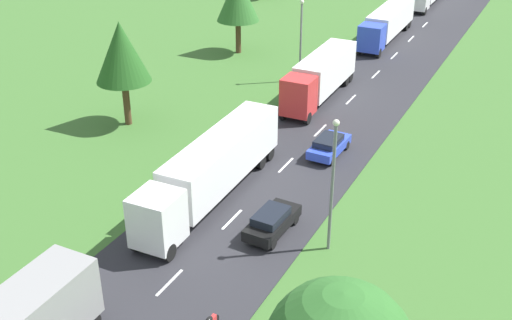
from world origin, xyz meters
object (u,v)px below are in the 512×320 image
(lamppost_third, at_px, (301,36))
(truck_second, at_px, (213,167))
(car_third, at_px, (272,221))
(car_fourth, at_px, (329,145))
(truck_third, at_px, (321,75))
(tree_birch, at_px, (122,53))
(truck_fourth, at_px, (388,22))
(lamppost_second, at_px, (333,180))

(lamppost_third, bearing_deg, truck_second, -80.70)
(car_third, xyz_separation_m, car_fourth, (-0.67, 10.85, -0.02))
(truck_third, distance_m, car_fourth, 10.94)
(truck_third, bearing_deg, car_fourth, -64.68)
(car_fourth, distance_m, tree_birch, 17.24)
(truck_third, relative_size, truck_fourth, 0.86)
(truck_third, bearing_deg, tree_birch, -134.63)
(car_third, distance_m, lamppost_third, 25.78)
(lamppost_second, bearing_deg, lamppost_third, 116.94)
(truck_second, bearing_deg, car_third, -21.07)
(truck_third, distance_m, lamppost_third, 5.21)
(truck_second, xyz_separation_m, car_fourth, (4.40, 8.90, -1.41))
(truck_third, xyz_separation_m, car_third, (5.31, -20.66, -1.35))
(lamppost_second, bearing_deg, truck_third, 113.14)
(truck_fourth, bearing_deg, truck_third, -90.34)
(car_fourth, xyz_separation_m, lamppost_third, (-8.02, 13.18, 3.45))
(truck_second, relative_size, tree_birch, 1.78)
(car_third, xyz_separation_m, lamppost_second, (3.48, 0.10, 3.60))
(truck_second, bearing_deg, lamppost_second, -12.21)
(truck_second, height_order, truck_fourth, truck_second)
(truck_second, xyz_separation_m, car_third, (5.07, -1.95, -1.38))
(lamppost_third, distance_m, tree_birch, 17.42)
(truck_second, height_order, lamppost_second, lamppost_second)
(car_fourth, distance_m, lamppost_second, 12.08)
(truck_fourth, xyz_separation_m, lamppost_second, (8.67, -40.22, 2.40))
(truck_fourth, bearing_deg, car_third, -82.67)
(truck_third, distance_m, lamppost_second, 22.47)
(lamppost_third, bearing_deg, truck_third, -44.97)
(truck_third, height_order, lamppost_third, lamppost_third)
(truck_second, bearing_deg, truck_third, 90.73)
(lamppost_third, bearing_deg, tree_birch, -118.66)
(lamppost_second, bearing_deg, truck_fourth, 102.16)
(truck_third, bearing_deg, lamppost_second, -66.86)
(car_third, bearing_deg, car_fourth, 93.51)
(car_third, bearing_deg, lamppost_third, 109.86)
(lamppost_second, relative_size, lamppost_third, 1.05)
(truck_third, height_order, car_third, truck_third)
(car_third, bearing_deg, truck_second, 158.93)
(truck_fourth, relative_size, lamppost_second, 1.76)
(lamppost_third, xyz_separation_m, tree_birch, (-8.32, -15.22, 1.66))
(truck_third, height_order, truck_fourth, truck_third)
(truck_third, relative_size, lamppost_third, 1.58)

